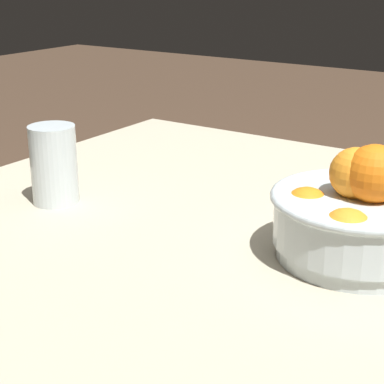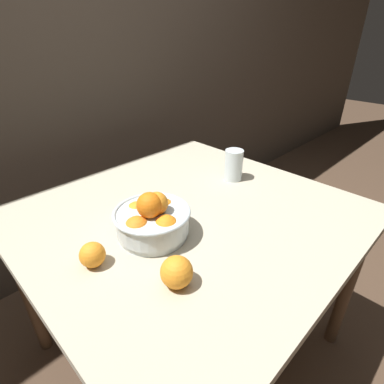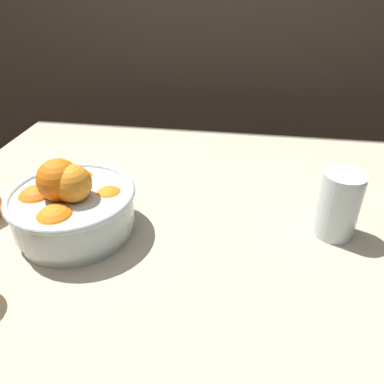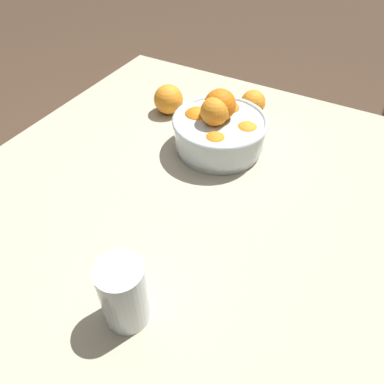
% 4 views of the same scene
% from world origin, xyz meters
% --- Properties ---
extents(ground_plane, '(12.00, 12.00, 0.00)m').
position_xyz_m(ground_plane, '(0.00, 0.00, 0.00)').
color(ground_plane, '#4C3828').
extents(dining_table, '(1.07, 1.03, 0.72)m').
position_xyz_m(dining_table, '(0.00, 0.00, 0.64)').
color(dining_table, '#B7AD93').
rests_on(dining_table, ground_plane).
extents(fruit_bowl, '(0.23, 0.23, 0.16)m').
position_xyz_m(fruit_bowl, '(-0.17, -0.02, 0.78)').
color(fruit_bowl, silver).
rests_on(fruit_bowl, dining_table).
extents(juice_glass, '(0.08, 0.08, 0.13)m').
position_xyz_m(juice_glass, '(0.31, 0.05, 0.78)').
color(juice_glass, '#F4A314').
rests_on(juice_glass, dining_table).
extents(orange_loose_near_bowl, '(0.08, 0.08, 0.08)m').
position_xyz_m(orange_loose_near_bowl, '(-0.26, -0.22, 0.76)').
color(orange_loose_near_bowl, orange).
rests_on(orange_loose_near_bowl, dining_table).
extents(orange_loose_front, '(0.07, 0.07, 0.07)m').
position_xyz_m(orange_loose_front, '(-0.37, -0.01, 0.75)').
color(orange_loose_front, orange).
rests_on(orange_loose_front, dining_table).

